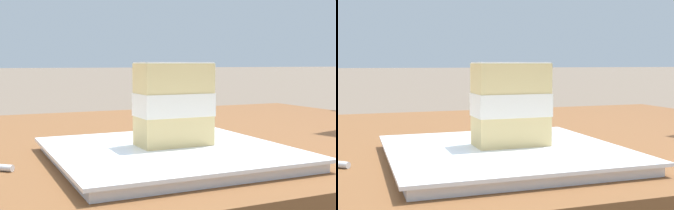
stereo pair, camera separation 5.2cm
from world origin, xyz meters
The scene contains 3 objects.
patio_table centered at (0.00, 0.00, 0.63)m, with size 1.62×0.79×0.72m.
dessert_plate centered at (-0.18, 0.20, 0.73)m, with size 0.28×0.28×0.02m.
cake_slice centered at (-0.19, 0.19, 0.79)m, with size 0.09×0.06×0.11m.
Camera 2 is at (0.00, 0.72, 0.84)m, focal length 48.08 mm.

